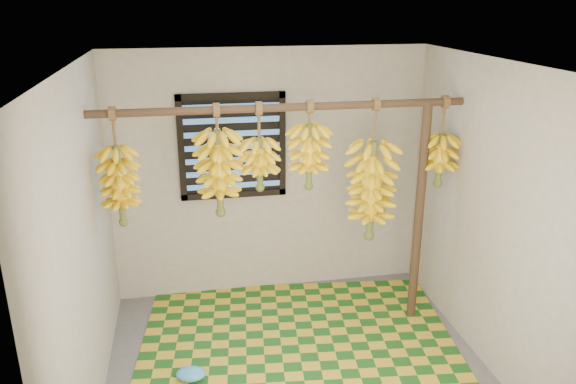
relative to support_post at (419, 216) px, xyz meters
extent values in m
cube|color=#515151|center=(-1.20, -0.70, -1.00)|extent=(3.00, 3.00, 0.01)
cube|color=silver|center=(-1.20, -0.70, 1.40)|extent=(3.00, 3.00, 0.01)
cube|color=gray|center=(-1.20, 0.80, 0.20)|extent=(3.00, 0.01, 2.40)
cube|color=gray|center=(-2.71, -0.70, 0.20)|extent=(0.01, 3.00, 2.40)
cube|color=gray|center=(0.30, -0.70, 0.20)|extent=(0.01, 3.00, 2.40)
cube|color=black|center=(-1.55, 0.78, 0.50)|extent=(1.00, 0.04, 1.00)
cylinder|color=#493321|center=(-1.20, 0.00, 1.00)|extent=(3.00, 0.06, 0.06)
cylinder|color=#493321|center=(0.00, 0.00, 0.00)|extent=(0.08, 0.08, 2.00)
cube|color=#184F17|center=(-1.13, -0.29, -0.99)|extent=(2.90, 2.42, 0.01)
ellipsoid|color=#3C94E0|center=(-2.05, -0.58, -0.94)|extent=(0.26, 0.20, 0.10)
cylinder|color=brown|center=(-2.50, 0.00, 0.88)|extent=(0.02, 0.02, 0.31)
cylinder|color=#4C5923|center=(-2.50, 0.00, 0.45)|extent=(0.05, 0.05, 0.60)
cylinder|color=brown|center=(-1.73, 0.00, 0.92)|extent=(0.02, 0.02, 0.22)
cylinder|color=#4C5923|center=(-1.73, 0.00, 0.51)|extent=(0.06, 0.06, 0.66)
cylinder|color=brown|center=(-1.40, 0.00, 0.88)|extent=(0.02, 0.02, 0.30)
cylinder|color=#4C5923|center=(-1.40, 0.00, 0.57)|extent=(0.05, 0.05, 0.39)
cylinder|color=brown|center=(-1.00, 0.00, 0.93)|extent=(0.02, 0.02, 0.20)
cylinder|color=#4C5923|center=(-1.00, 0.00, 0.61)|extent=(0.05, 0.05, 0.50)
cylinder|color=brown|center=(-0.45, 0.00, 0.85)|extent=(0.02, 0.02, 0.37)
cylinder|color=#4C5923|center=(-0.45, 0.00, 0.28)|extent=(0.06, 0.06, 0.82)
cylinder|color=brown|center=(0.15, 0.00, 0.86)|extent=(0.02, 0.02, 0.33)
cylinder|color=#4C5923|center=(0.15, 0.00, 0.52)|extent=(0.06, 0.06, 0.42)
camera|label=1|loc=(-1.98, -4.29, 1.83)|focal=35.00mm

